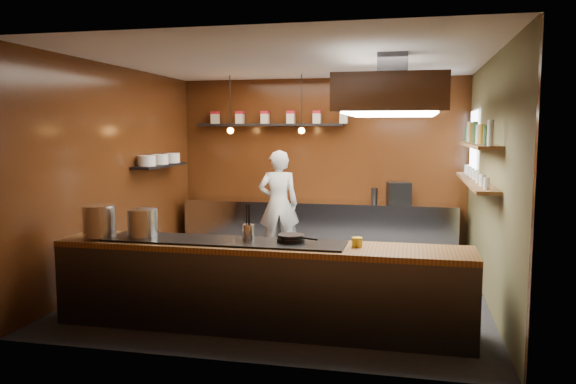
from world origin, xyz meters
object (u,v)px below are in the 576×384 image
(stockpot_large, at_px, (99,221))
(chef, at_px, (278,204))
(stockpot_small, at_px, (143,223))
(extractor_hood, at_px, (392,96))
(espresso_machine, at_px, (399,193))

(stockpot_large, bearing_deg, chef, 70.35)
(chef, bearing_deg, stockpot_large, 55.53)
(stockpot_small, bearing_deg, extractor_hood, 25.29)
(stockpot_small, height_order, chef, chef)
(stockpot_large, bearing_deg, extractor_hood, 22.57)
(extractor_hood, bearing_deg, stockpot_large, -157.43)
(stockpot_large, bearing_deg, espresso_machine, 50.56)
(stockpot_large, height_order, chef, chef)
(stockpot_large, relative_size, stockpot_small, 1.08)
(espresso_machine, height_order, chef, chef)
(extractor_hood, height_order, espresso_machine, extractor_hood)
(stockpot_large, height_order, stockpot_small, stockpot_large)
(stockpot_large, relative_size, espresso_machine, 1.00)
(stockpot_large, xyz_separation_m, chef, (1.22, 3.41, -0.22))
(stockpot_large, xyz_separation_m, espresso_machine, (3.16, 3.84, -0.04))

